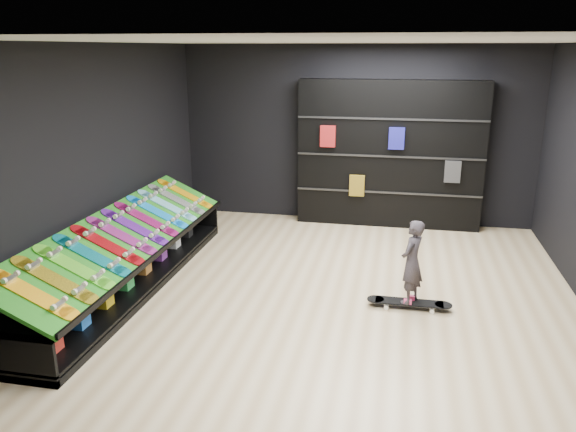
% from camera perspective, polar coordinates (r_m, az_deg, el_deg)
% --- Properties ---
extents(floor, '(6.00, 7.00, 0.01)m').
position_cam_1_polar(floor, '(6.82, 3.83, -8.80)').
color(floor, '#D1BA8D').
rests_on(floor, ground).
extents(ceiling, '(6.00, 7.00, 0.01)m').
position_cam_1_polar(ceiling, '(6.15, 4.39, 17.30)').
color(ceiling, white).
rests_on(ceiling, ground).
extents(wall_back, '(6.00, 0.02, 3.00)m').
position_cam_1_polar(wall_back, '(9.74, 6.86, 8.16)').
color(wall_back, black).
rests_on(wall_back, ground).
extents(wall_front, '(6.00, 0.02, 3.00)m').
position_cam_1_polar(wall_front, '(3.08, -4.79, -11.19)').
color(wall_front, black).
rests_on(wall_front, ground).
extents(wall_left, '(0.02, 7.00, 3.00)m').
position_cam_1_polar(wall_left, '(7.32, -19.93, 4.44)').
color(wall_left, black).
rests_on(wall_left, ground).
extents(display_rack, '(0.90, 4.50, 0.50)m').
position_cam_1_polar(display_rack, '(7.46, -16.01, -5.05)').
color(display_rack, black).
rests_on(display_rack, ground).
extents(turf_ramp, '(0.92, 4.50, 0.46)m').
position_cam_1_polar(turf_ramp, '(7.28, -15.95, -1.71)').
color(turf_ramp, '#186A10').
rests_on(turf_ramp, display_rack).
extents(back_shelving, '(3.05, 0.36, 2.44)m').
position_cam_1_polar(back_shelving, '(9.58, 10.28, 6.17)').
color(back_shelving, black).
rests_on(back_shelving, ground).
extents(floor_skateboard, '(0.98, 0.22, 0.09)m').
position_cam_1_polar(floor_skateboard, '(6.81, 12.19, -8.84)').
color(floor_skateboard, black).
rests_on(floor_skateboard, ground).
extents(child, '(0.24, 0.27, 0.60)m').
position_cam_1_polar(child, '(6.66, 12.37, -6.14)').
color(child, black).
rests_on(child, floor_skateboard).
extents(display_board_0, '(0.93, 0.22, 0.50)m').
position_cam_1_polar(display_board_0, '(5.76, -24.46, -7.27)').
color(display_board_0, orange).
rests_on(display_board_0, turf_ramp).
extents(display_board_1, '(0.93, 0.22, 0.50)m').
position_cam_1_polar(display_board_1, '(6.02, -22.58, -6.02)').
color(display_board_1, yellow).
rests_on(display_board_1, turf_ramp).
extents(display_board_2, '(0.93, 0.22, 0.50)m').
position_cam_1_polar(display_board_2, '(6.29, -20.85, -4.87)').
color(display_board_2, green).
rests_on(display_board_2, turf_ramp).
extents(display_board_3, '(0.93, 0.22, 0.50)m').
position_cam_1_polar(display_board_3, '(6.56, -19.28, -3.81)').
color(display_board_3, '#0C8C99').
rests_on(display_board_3, turf_ramp).
extents(display_board_4, '(0.93, 0.22, 0.50)m').
position_cam_1_polar(display_board_4, '(6.84, -17.83, -2.84)').
color(display_board_4, red).
rests_on(display_board_4, turf_ramp).
extents(display_board_5, '(0.93, 0.22, 0.50)m').
position_cam_1_polar(display_board_5, '(7.12, -16.50, -1.94)').
color(display_board_5, '#2626BF').
rests_on(display_board_5, turf_ramp).
extents(display_board_6, '(0.93, 0.22, 0.50)m').
position_cam_1_polar(display_board_6, '(7.41, -15.28, -1.11)').
color(display_board_6, purple).
rests_on(display_board_6, turf_ramp).
extents(display_board_7, '(0.93, 0.22, 0.50)m').
position_cam_1_polar(display_board_7, '(7.71, -14.14, -0.34)').
color(display_board_7, '#E5198C').
rests_on(display_board_7, turf_ramp).
extents(display_board_8, '(0.93, 0.22, 0.50)m').
position_cam_1_polar(display_board_8, '(8.01, -13.10, 0.37)').
color(display_board_8, blue).
rests_on(display_board_8, turf_ramp).
extents(display_board_9, '(0.93, 0.22, 0.50)m').
position_cam_1_polar(display_board_9, '(8.31, -12.12, 1.03)').
color(display_board_9, '#0CB2E5').
rests_on(display_board_9, turf_ramp).
extents(display_board_10, '(0.93, 0.22, 0.50)m').
position_cam_1_polar(display_board_10, '(8.61, -11.22, 1.65)').
color(display_board_10, black).
rests_on(display_board_10, turf_ramp).
extents(display_board_11, '(0.93, 0.22, 0.50)m').
position_cam_1_polar(display_board_11, '(8.92, -10.38, 2.22)').
color(display_board_11, yellow).
rests_on(display_board_11, turf_ramp).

